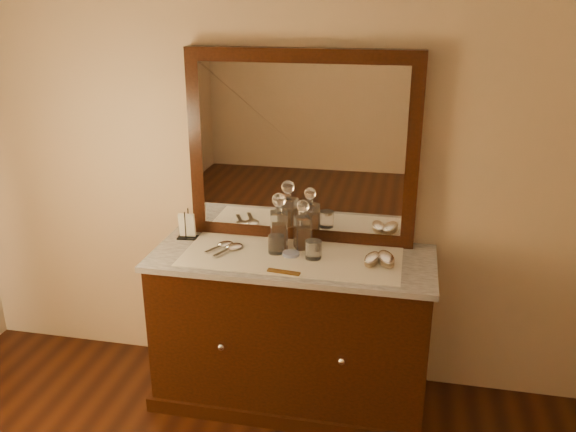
{
  "coord_description": "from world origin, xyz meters",
  "views": [
    {
      "loc": [
        0.55,
        -0.76,
        2.08
      ],
      "look_at": [
        0.0,
        1.85,
        1.1
      ],
      "focal_mm": 37.24,
      "sensor_mm": 36.0,
      "label": 1
    }
  ],
  "objects_px": {
    "comb": "(284,272)",
    "brush_near": "(372,259)",
    "napkin_rack": "(187,227)",
    "hand_mirror_outer": "(223,245)",
    "dresser_cabinet": "(292,331)",
    "pin_dish": "(291,254)",
    "hand_mirror_inner": "(232,248)",
    "decanter_left": "(279,226)",
    "decanter_right": "(303,230)",
    "brush_far": "(386,259)",
    "mirror_frame": "(302,148)"
  },
  "relations": [
    {
      "from": "pin_dish",
      "to": "napkin_rack",
      "type": "bearing_deg",
      "value": 168.78
    },
    {
      "from": "dresser_cabinet",
      "to": "mirror_frame",
      "type": "height_order",
      "value": "mirror_frame"
    },
    {
      "from": "napkin_rack",
      "to": "brush_far",
      "type": "bearing_deg",
      "value": -6.38
    },
    {
      "from": "brush_far",
      "to": "hand_mirror_outer",
      "type": "height_order",
      "value": "brush_far"
    },
    {
      "from": "dresser_cabinet",
      "to": "comb",
      "type": "bearing_deg",
      "value": -89.32
    },
    {
      "from": "comb",
      "to": "brush_far",
      "type": "relative_size",
      "value": 0.88
    },
    {
      "from": "decanter_left",
      "to": "decanter_right",
      "type": "xyz_separation_m",
      "value": [
        0.12,
        0.01,
        -0.01
      ]
    },
    {
      "from": "dresser_cabinet",
      "to": "napkin_rack",
      "type": "distance_m",
      "value": 0.79
    },
    {
      "from": "brush_far",
      "to": "hand_mirror_inner",
      "type": "relative_size",
      "value": 0.85
    },
    {
      "from": "comb",
      "to": "brush_near",
      "type": "distance_m",
      "value": 0.45
    },
    {
      "from": "dresser_cabinet",
      "to": "hand_mirror_outer",
      "type": "bearing_deg",
      "value": 174.99
    },
    {
      "from": "brush_far",
      "to": "decanter_left",
      "type": "bearing_deg",
      "value": 169.97
    },
    {
      "from": "pin_dish",
      "to": "brush_near",
      "type": "height_order",
      "value": "brush_near"
    },
    {
      "from": "decanter_right",
      "to": "brush_near",
      "type": "distance_m",
      "value": 0.4
    },
    {
      "from": "dresser_cabinet",
      "to": "hand_mirror_inner",
      "type": "distance_m",
      "value": 0.55
    },
    {
      "from": "mirror_frame",
      "to": "comb",
      "type": "xyz_separation_m",
      "value": [
        0.0,
        -0.46,
        -0.49
      ]
    },
    {
      "from": "brush_near",
      "to": "hand_mirror_outer",
      "type": "height_order",
      "value": "brush_near"
    },
    {
      "from": "mirror_frame",
      "to": "brush_far",
      "type": "relative_size",
      "value": 6.63
    },
    {
      "from": "pin_dish",
      "to": "brush_far",
      "type": "height_order",
      "value": "brush_far"
    },
    {
      "from": "decanter_right",
      "to": "dresser_cabinet",
      "type": "bearing_deg",
      "value": -110.05
    },
    {
      "from": "pin_dish",
      "to": "hand_mirror_inner",
      "type": "bearing_deg",
      "value": 177.97
    },
    {
      "from": "pin_dish",
      "to": "hand_mirror_inner",
      "type": "distance_m",
      "value": 0.31
    },
    {
      "from": "brush_near",
      "to": "decanter_right",
      "type": "bearing_deg",
      "value": 162.28
    },
    {
      "from": "decanter_left",
      "to": "brush_far",
      "type": "height_order",
      "value": "decanter_left"
    },
    {
      "from": "mirror_frame",
      "to": "decanter_right",
      "type": "relative_size",
      "value": 4.54
    },
    {
      "from": "decanter_left",
      "to": "napkin_rack",
      "type": "bearing_deg",
      "value": 177.64
    },
    {
      "from": "pin_dish",
      "to": "hand_mirror_outer",
      "type": "xyz_separation_m",
      "value": [
        -0.37,
        0.04,
        0.0
      ]
    },
    {
      "from": "pin_dish",
      "to": "comb",
      "type": "relative_size",
      "value": 0.55
    },
    {
      "from": "hand_mirror_inner",
      "to": "decanter_left",
      "type": "bearing_deg",
      "value": 20.33
    },
    {
      "from": "decanter_left",
      "to": "hand_mirror_outer",
      "type": "distance_m",
      "value": 0.31
    },
    {
      "from": "decanter_right",
      "to": "comb",
      "type": "bearing_deg",
      "value": -96.15
    },
    {
      "from": "napkin_rack",
      "to": "brush_far",
      "type": "height_order",
      "value": "napkin_rack"
    },
    {
      "from": "pin_dish",
      "to": "decanter_left",
      "type": "height_order",
      "value": "decanter_left"
    },
    {
      "from": "hand_mirror_inner",
      "to": "napkin_rack",
      "type": "bearing_deg",
      "value": 159.2
    },
    {
      "from": "dresser_cabinet",
      "to": "hand_mirror_outer",
      "type": "distance_m",
      "value": 0.59
    },
    {
      "from": "hand_mirror_outer",
      "to": "comb",
      "type": "bearing_deg",
      "value": -32.96
    },
    {
      "from": "comb",
      "to": "brush_near",
      "type": "height_order",
      "value": "brush_near"
    },
    {
      "from": "dresser_cabinet",
      "to": "hand_mirror_outer",
      "type": "relative_size",
      "value": 7.38
    },
    {
      "from": "mirror_frame",
      "to": "hand_mirror_outer",
      "type": "relative_size",
      "value": 6.32
    },
    {
      "from": "napkin_rack",
      "to": "hand_mirror_outer",
      "type": "bearing_deg",
      "value": -19.73
    },
    {
      "from": "napkin_rack",
      "to": "hand_mirror_outer",
      "type": "distance_m",
      "value": 0.25
    },
    {
      "from": "mirror_frame",
      "to": "hand_mirror_inner",
      "type": "distance_m",
      "value": 0.63
    },
    {
      "from": "mirror_frame",
      "to": "pin_dish",
      "type": "bearing_deg",
      "value": -91.22
    },
    {
      "from": "dresser_cabinet",
      "to": "comb",
      "type": "distance_m",
      "value": 0.5
    },
    {
      "from": "decanter_left",
      "to": "hand_mirror_outer",
      "type": "bearing_deg",
      "value": -168.24
    },
    {
      "from": "pin_dish",
      "to": "comb",
      "type": "bearing_deg",
      "value": -87.85
    },
    {
      "from": "comb",
      "to": "decanter_right",
      "type": "bearing_deg",
      "value": 90.39
    },
    {
      "from": "decanter_right",
      "to": "napkin_rack",
      "type": "bearing_deg",
      "value": 178.62
    },
    {
      "from": "pin_dish",
      "to": "hand_mirror_inner",
      "type": "height_order",
      "value": "hand_mirror_inner"
    },
    {
      "from": "dresser_cabinet",
      "to": "decanter_left",
      "type": "xyz_separation_m",
      "value": [
        -0.09,
        0.09,
        0.56
      ]
    }
  ]
}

